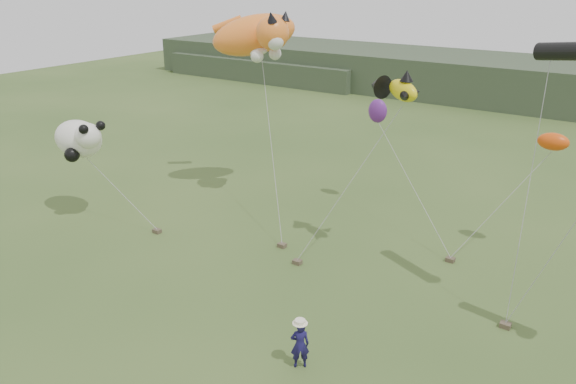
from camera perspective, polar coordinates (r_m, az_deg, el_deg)
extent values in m
plane|color=#385123|center=(20.63, -2.32, -14.01)|extent=(120.00, 120.00, 0.00)
cube|color=#2D3D28|center=(60.14, 24.36, 10.02)|extent=(90.00, 12.00, 4.00)
cube|color=#2D3D28|center=(69.26, -1.77, 12.51)|extent=(25.00, 8.00, 2.50)
imported|color=#171244|center=(18.62, 1.22, -15.23)|extent=(0.73, 0.70, 1.68)
cube|color=brown|center=(26.25, -0.61, -5.44)|extent=(0.37, 0.30, 0.19)
cube|color=brown|center=(24.82, 0.95, -7.12)|extent=(0.37, 0.30, 0.19)
cube|color=brown|center=(22.21, 21.21, -12.50)|extent=(0.37, 0.30, 0.19)
cube|color=brown|center=(28.39, -13.16, -3.87)|extent=(0.37, 0.30, 0.19)
cube|color=brown|center=(26.03, 16.16, -6.61)|extent=(0.37, 0.30, 0.19)
ellipsoid|color=orange|center=(30.79, -3.47, 15.64)|extent=(4.89, 4.74, 2.88)
sphere|color=orange|center=(28.92, -1.60, 15.86)|extent=(1.67, 1.67, 1.67)
cone|color=black|center=(28.31, -1.71, 17.34)|extent=(0.52, 0.63, 0.63)
cone|color=black|center=(28.97, -0.28, 17.44)|extent=(0.52, 0.60, 0.59)
sphere|color=silver|center=(28.52, -1.31, 15.03)|extent=(0.84, 0.84, 0.84)
ellipsoid|color=silver|center=(30.54, -3.48, 14.19)|extent=(1.63, 0.82, 0.51)
sphere|color=silver|center=(28.93, -3.17, 13.61)|extent=(0.65, 0.65, 0.65)
sphere|color=silver|center=(29.86, -1.32, 13.88)|extent=(0.65, 0.65, 0.65)
cylinder|color=orange|center=(32.84, -6.16, 16.57)|extent=(1.73, 1.27, 1.01)
ellipsoid|color=yellow|center=(23.26, 11.61, 10.06)|extent=(1.76, 1.27, 1.05)
cone|color=black|center=(24.08, 9.03, 10.61)|extent=(1.10, 1.21, 0.98)
cone|color=black|center=(23.12, 11.98, 11.48)|extent=(0.54, 0.54, 0.44)
cone|color=black|center=(22.67, 11.81, 9.48)|extent=(0.58, 0.61, 0.44)
cone|color=black|center=(23.66, 12.86, 9.88)|extent=(0.58, 0.61, 0.44)
ellipsoid|color=white|center=(30.24, -20.53, 5.09)|extent=(2.84, 1.89, 1.89)
sphere|color=white|center=(28.96, -19.65, 5.39)|extent=(1.26, 1.26, 1.26)
sphere|color=black|center=(28.36, -20.05, 6.01)|extent=(0.46, 0.46, 0.46)
sphere|color=black|center=(28.78, -18.51, 6.41)|extent=(0.46, 0.46, 0.46)
sphere|color=black|center=(29.51, -21.09, 3.55)|extent=(0.74, 0.74, 0.74)
sphere|color=black|center=(31.19, -20.89, 4.70)|extent=(0.74, 0.74, 0.74)
ellipsoid|color=#DA470B|center=(26.39, 25.35, 4.65)|extent=(1.29, 0.75, 0.75)
ellipsoid|color=#5C207B|center=(29.81, 9.10, 8.14)|extent=(1.02, 0.68, 1.24)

